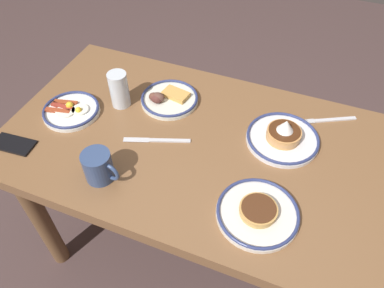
{
  "coord_description": "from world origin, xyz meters",
  "views": [
    {
      "loc": [
        -0.29,
        0.81,
        1.69
      ],
      "look_at": [
        0.02,
        0.04,
        0.79
      ],
      "focal_mm": 34.47,
      "sensor_mm": 36.0,
      "label": 1
    }
  ],
  "objects_px": {
    "plate_center_pancakes": "(258,213)",
    "cell_phone": "(13,144)",
    "plate_near_main": "(283,137)",
    "plate_far_side": "(71,110)",
    "butter_knife": "(157,140)",
    "fork_near": "(331,120)",
    "drinking_glass": "(119,91)",
    "plate_far_companion": "(168,98)",
    "coffee_mug": "(99,166)"
  },
  "relations": [
    {
      "from": "plate_far_side",
      "to": "cell_phone",
      "type": "bearing_deg",
      "value": 66.56
    },
    {
      "from": "fork_near",
      "to": "butter_knife",
      "type": "relative_size",
      "value": 0.78
    },
    {
      "from": "plate_near_main",
      "to": "coffee_mug",
      "type": "xyz_separation_m",
      "value": [
        0.5,
        0.37,
        0.03
      ]
    },
    {
      "from": "butter_knife",
      "to": "plate_center_pancakes",
      "type": "bearing_deg",
      "value": 158.0
    },
    {
      "from": "plate_near_main",
      "to": "cell_phone",
      "type": "xyz_separation_m",
      "value": [
        0.85,
        0.36,
        -0.02
      ]
    },
    {
      "from": "plate_near_main",
      "to": "drinking_glass",
      "type": "distance_m",
      "value": 0.62
    },
    {
      "from": "drinking_glass",
      "to": "cell_phone",
      "type": "relative_size",
      "value": 0.97
    },
    {
      "from": "plate_far_side",
      "to": "fork_near",
      "type": "xyz_separation_m",
      "value": [
        -0.91,
        -0.32,
        -0.01
      ]
    },
    {
      "from": "coffee_mug",
      "to": "drinking_glass",
      "type": "bearing_deg",
      "value": -71.37
    },
    {
      "from": "plate_center_pancakes",
      "to": "coffee_mug",
      "type": "relative_size",
      "value": 1.93
    },
    {
      "from": "cell_phone",
      "to": "butter_knife",
      "type": "xyz_separation_m",
      "value": [
        -0.45,
        -0.2,
        -0.0
      ]
    },
    {
      "from": "plate_center_pancakes",
      "to": "drinking_glass",
      "type": "height_order",
      "value": "drinking_glass"
    },
    {
      "from": "plate_near_main",
      "to": "plate_far_companion",
      "type": "bearing_deg",
      "value": -5.71
    },
    {
      "from": "plate_far_side",
      "to": "coffee_mug",
      "type": "xyz_separation_m",
      "value": [
        -0.26,
        0.22,
        0.04
      ]
    },
    {
      "from": "plate_center_pancakes",
      "to": "drinking_glass",
      "type": "relative_size",
      "value": 1.75
    },
    {
      "from": "plate_center_pancakes",
      "to": "cell_phone",
      "type": "bearing_deg",
      "value": 2.5
    },
    {
      "from": "plate_far_companion",
      "to": "butter_knife",
      "type": "height_order",
      "value": "plate_far_companion"
    },
    {
      "from": "drinking_glass",
      "to": "butter_knife",
      "type": "relative_size",
      "value": 0.62
    },
    {
      "from": "plate_near_main",
      "to": "butter_knife",
      "type": "xyz_separation_m",
      "value": [
        0.41,
        0.16,
        -0.02
      ]
    },
    {
      "from": "drinking_glass",
      "to": "butter_knife",
      "type": "bearing_deg",
      "value": 148.63
    },
    {
      "from": "plate_far_companion",
      "to": "butter_knife",
      "type": "bearing_deg",
      "value": 102.73
    },
    {
      "from": "plate_near_main",
      "to": "plate_far_side",
      "type": "height_order",
      "value": "plate_near_main"
    },
    {
      "from": "coffee_mug",
      "to": "drinking_glass",
      "type": "xyz_separation_m",
      "value": [
        0.11,
        -0.33,
        0.01
      ]
    },
    {
      "from": "plate_far_side",
      "to": "plate_far_companion",
      "type": "bearing_deg",
      "value": -148.13
    },
    {
      "from": "plate_near_main",
      "to": "plate_far_companion",
      "type": "relative_size",
      "value": 1.14
    },
    {
      "from": "cell_phone",
      "to": "butter_knife",
      "type": "distance_m",
      "value": 0.49
    },
    {
      "from": "coffee_mug",
      "to": "cell_phone",
      "type": "height_order",
      "value": "coffee_mug"
    },
    {
      "from": "coffee_mug",
      "to": "drinking_glass",
      "type": "relative_size",
      "value": 0.91
    },
    {
      "from": "plate_far_companion",
      "to": "plate_far_side",
      "type": "xyz_separation_m",
      "value": [
        0.31,
        0.19,
        -0.0
      ]
    },
    {
      "from": "plate_near_main",
      "to": "coffee_mug",
      "type": "height_order",
      "value": "coffee_mug"
    },
    {
      "from": "fork_near",
      "to": "plate_far_companion",
      "type": "bearing_deg",
      "value": 11.61
    },
    {
      "from": "drinking_glass",
      "to": "fork_near",
      "type": "bearing_deg",
      "value": -165.16
    },
    {
      "from": "plate_far_companion",
      "to": "cell_phone",
      "type": "relative_size",
      "value": 1.53
    },
    {
      "from": "coffee_mug",
      "to": "cell_phone",
      "type": "relative_size",
      "value": 0.88
    },
    {
      "from": "coffee_mug",
      "to": "fork_near",
      "type": "bearing_deg",
      "value": -140.33
    },
    {
      "from": "plate_far_side",
      "to": "butter_knife",
      "type": "bearing_deg",
      "value": 178.0
    },
    {
      "from": "plate_near_main",
      "to": "coffee_mug",
      "type": "relative_size",
      "value": 1.99
    },
    {
      "from": "plate_far_side",
      "to": "fork_near",
      "type": "bearing_deg",
      "value": -160.8
    },
    {
      "from": "plate_near_main",
      "to": "plate_center_pancakes",
      "type": "xyz_separation_m",
      "value": [
        0.0,
        0.32,
        -0.01
      ]
    },
    {
      "from": "plate_near_main",
      "to": "fork_near",
      "type": "bearing_deg",
      "value": -130.52
    },
    {
      "from": "plate_center_pancakes",
      "to": "plate_far_side",
      "type": "distance_m",
      "value": 0.78
    },
    {
      "from": "plate_near_main",
      "to": "cell_phone",
      "type": "bearing_deg",
      "value": 22.84
    },
    {
      "from": "plate_center_pancakes",
      "to": "plate_far_side",
      "type": "relative_size",
      "value": 1.16
    },
    {
      "from": "plate_near_main",
      "to": "butter_knife",
      "type": "relative_size",
      "value": 1.11
    },
    {
      "from": "cell_phone",
      "to": "butter_knife",
      "type": "bearing_deg",
      "value": -160.7
    },
    {
      "from": "butter_knife",
      "to": "plate_far_side",
      "type": "bearing_deg",
      "value": -2.0
    },
    {
      "from": "plate_near_main",
      "to": "plate_far_side",
      "type": "xyz_separation_m",
      "value": [
        0.76,
        0.15,
        -0.01
      ]
    },
    {
      "from": "plate_far_side",
      "to": "coffee_mug",
      "type": "bearing_deg",
      "value": 139.97
    },
    {
      "from": "fork_near",
      "to": "plate_center_pancakes",
      "type": "bearing_deg",
      "value": 73.34
    },
    {
      "from": "plate_near_main",
      "to": "cell_phone",
      "type": "distance_m",
      "value": 0.93
    }
  ]
}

